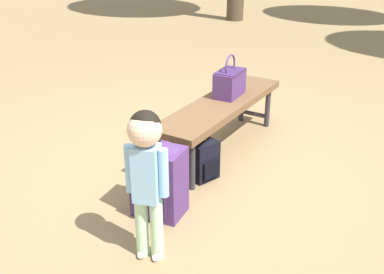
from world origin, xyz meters
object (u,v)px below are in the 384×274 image
at_px(park_bench, 221,108).
at_px(backpack_small, 204,158).
at_px(handbag, 230,82).
at_px(backpack_large, 159,177).
at_px(child_standing, 146,164).

bearing_deg(park_bench, backpack_small, 8.68).
height_order(park_bench, handbag, handbag).
height_order(handbag, backpack_large, handbag).
bearing_deg(backpack_small, backpack_large, -7.25).
bearing_deg(backpack_small, park_bench, -171.32).
distance_m(handbag, child_standing, 1.69).
bearing_deg(handbag, backpack_large, 0.26).
xyz_separation_m(handbag, backpack_small, (0.69, 0.08, -0.40)).
height_order(child_standing, backpack_small, child_standing).
height_order(park_bench, child_standing, child_standing).
relative_size(backpack_large, backpack_small, 1.57).
bearing_deg(child_standing, backpack_large, -157.46).
distance_m(child_standing, backpack_small, 1.08).
relative_size(park_bench, handbag, 4.43).
distance_m(park_bench, handbag, 0.25).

